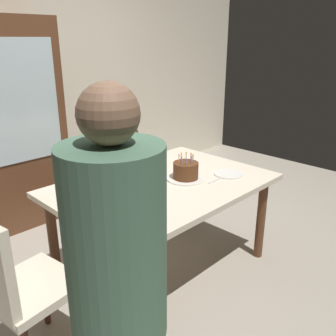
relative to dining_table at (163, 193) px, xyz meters
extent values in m
plane|color=#9E9384|center=(0.00, 0.00, -0.65)|extent=(6.40, 6.40, 0.00)
cube|color=beige|center=(0.00, 1.85, 0.65)|extent=(6.40, 0.10, 2.60)
cube|color=beige|center=(0.00, 0.00, 0.06)|extent=(1.55, 1.07, 0.04)
cylinder|color=#56331E|center=(-0.67, -0.44, -0.30)|extent=(0.07, 0.07, 0.69)
cylinder|color=#56331E|center=(0.67, -0.44, -0.30)|extent=(0.07, 0.07, 0.69)
cylinder|color=#56331E|center=(-0.67, 0.44, -0.30)|extent=(0.07, 0.07, 0.69)
cylinder|color=#56331E|center=(0.67, 0.44, -0.30)|extent=(0.07, 0.07, 0.69)
cylinder|color=silver|center=(0.16, -0.07, 0.09)|extent=(0.28, 0.28, 0.01)
cylinder|color=#563019|center=(0.16, -0.07, 0.15)|extent=(0.19, 0.19, 0.12)
cylinder|color=#D872CC|center=(0.21, -0.08, 0.24)|extent=(0.01, 0.01, 0.05)
sphere|color=#FFC64C|center=(0.21, -0.08, 0.27)|extent=(0.01, 0.01, 0.01)
cylinder|color=#F2994C|center=(0.20, -0.04, 0.24)|extent=(0.01, 0.01, 0.05)
sphere|color=#FFC64C|center=(0.20, -0.04, 0.27)|extent=(0.01, 0.01, 0.01)
cylinder|color=#D872CC|center=(0.17, -0.02, 0.24)|extent=(0.01, 0.01, 0.05)
sphere|color=#FFC64C|center=(0.17, -0.02, 0.27)|extent=(0.01, 0.01, 0.01)
cylinder|color=#F2994C|center=(0.12, -0.04, 0.24)|extent=(0.01, 0.01, 0.05)
sphere|color=#FFC64C|center=(0.12, -0.04, 0.27)|extent=(0.01, 0.01, 0.01)
cylinder|color=#4C7FE5|center=(0.11, -0.08, 0.24)|extent=(0.01, 0.01, 0.05)
sphere|color=#FFC64C|center=(0.11, -0.08, 0.27)|extent=(0.01, 0.01, 0.01)
cylinder|color=#4C7FE5|center=(0.12, -0.11, 0.24)|extent=(0.01, 0.01, 0.05)
sphere|color=#FFC64C|center=(0.12, -0.11, 0.27)|extent=(0.01, 0.01, 0.01)
cylinder|color=#66CC72|center=(0.17, -0.12, 0.24)|extent=(0.01, 0.01, 0.05)
sphere|color=#FFC64C|center=(0.17, -0.12, 0.27)|extent=(0.01, 0.01, 0.01)
cylinder|color=#D872CC|center=(0.20, -0.11, 0.24)|extent=(0.01, 0.01, 0.05)
sphere|color=#FFC64C|center=(0.20, -0.11, 0.27)|extent=(0.01, 0.01, 0.01)
cylinder|color=white|center=(-0.43, -0.24, 0.09)|extent=(0.22, 0.22, 0.01)
cylinder|color=white|center=(-0.08, 0.24, 0.09)|extent=(0.22, 0.22, 0.01)
cylinder|color=white|center=(0.46, -0.24, 0.09)|extent=(0.22, 0.22, 0.01)
cube|color=silver|center=(-0.59, -0.24, 0.08)|extent=(0.18, 0.03, 0.01)
cube|color=silver|center=(-0.24, 0.26, 0.08)|extent=(0.18, 0.06, 0.01)
cube|color=silver|center=(0.30, -0.25, 0.08)|extent=(0.18, 0.02, 0.01)
cube|color=tan|center=(0.12, 0.86, -0.20)|extent=(0.47, 0.47, 0.05)
cylinder|color=#56331E|center=(-0.04, 1.04, -0.43)|extent=(0.04, 0.04, 0.42)
cylinder|color=#56331E|center=(-0.06, 0.70, -0.43)|extent=(0.04, 0.04, 0.42)
cylinder|color=#56331E|center=(0.30, 1.01, -0.43)|extent=(0.04, 0.04, 0.42)
cylinder|color=#56331E|center=(0.28, 0.67, -0.43)|extent=(0.04, 0.04, 0.42)
cylinder|color=#56331E|center=(0.33, 1.02, 0.05)|extent=(0.04, 0.04, 0.50)
cylinder|color=#56331E|center=(0.31, 0.66, 0.05)|extent=(0.04, 0.04, 0.50)
cube|color=#56331E|center=(0.32, 0.84, 0.27)|extent=(0.07, 0.40, 0.06)
cube|color=beige|center=(-1.07, -0.08, -0.20)|extent=(0.50, 0.50, 0.05)
cylinder|color=#56331E|center=(-0.88, -0.22, -0.43)|extent=(0.04, 0.04, 0.42)
cylinder|color=#56331E|center=(-0.93, 0.11, -0.43)|extent=(0.04, 0.04, 0.42)
cylinder|color=#4C7259|center=(-1.13, -0.93, 0.46)|extent=(0.32, 0.32, 0.65)
sphere|color=#8C664C|center=(-1.13, -0.93, 0.87)|extent=(0.18, 0.18, 0.18)
cube|color=silver|center=(-0.51, 1.34, 0.55)|extent=(0.94, 0.01, 1.04)
camera|label=1|loc=(-1.71, -1.73, 1.07)|focal=38.84mm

